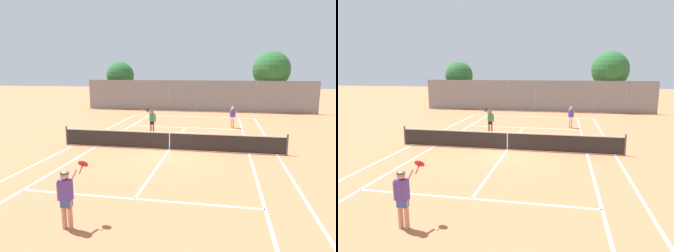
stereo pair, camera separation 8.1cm
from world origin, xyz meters
TOP-DOWN VIEW (x-y plane):
  - ground_plane at (0.00, 0.00)m, footprint 120.00×120.00m
  - court_line_markings at (0.00, 0.00)m, footprint 11.10×23.90m
  - tennis_net at (0.00, 0.00)m, footprint 12.00×0.10m
  - player_near_side at (-1.21, -8.52)m, footprint 0.67×0.73m
  - player_far_left at (-1.91, 3.94)m, footprint 0.56×0.82m
  - player_far_right at (3.44, 6.96)m, footprint 0.44×0.55m
  - loose_tennis_ball_0 at (4.80, 5.27)m, footprint 0.07×0.07m
  - loose_tennis_ball_1 at (-1.43, 1.44)m, footprint 0.07×0.07m
  - loose_tennis_ball_2 at (-0.21, 8.17)m, footprint 0.07×0.07m
  - loose_tennis_ball_3 at (0.46, -1.27)m, footprint 0.07×0.07m
  - loose_tennis_ball_5 at (-3.38, 6.53)m, footprint 0.07×0.07m
  - back_fence at (-0.00, 15.72)m, footprint 23.73×0.08m
  - tree_behind_left at (-8.96, 17.55)m, footprint 3.11×3.11m
  - tree_behind_right at (7.53, 17.56)m, footprint 3.82×3.82m

SIDE VIEW (x-z plane):
  - ground_plane at x=0.00m, z-range 0.00..0.00m
  - court_line_markings at x=0.00m, z-range 0.00..0.01m
  - loose_tennis_ball_0 at x=4.80m, z-range 0.00..0.07m
  - loose_tennis_ball_1 at x=-1.43m, z-range 0.00..0.07m
  - loose_tennis_ball_2 at x=-0.21m, z-range 0.00..0.07m
  - loose_tennis_ball_3 at x=0.46m, z-range 0.00..0.07m
  - loose_tennis_ball_5 at x=-3.38m, z-range 0.00..0.07m
  - tennis_net at x=0.00m, z-range -0.03..1.04m
  - player_far_right at x=3.44m, z-range 0.11..1.71m
  - player_near_side at x=-1.21m, z-range 0.04..1.81m
  - player_far_left at x=-1.91m, z-range 0.04..1.81m
  - back_fence at x=0.00m, z-range 0.00..3.21m
  - tree_behind_left at x=-8.96m, z-range 0.95..6.14m
  - tree_behind_right at x=7.53m, z-range 1.07..7.25m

